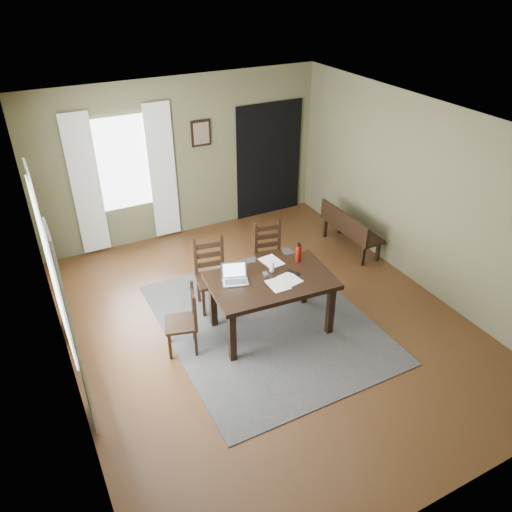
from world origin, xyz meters
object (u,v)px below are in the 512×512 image
dining_table (272,286)px  chair_back_right (270,255)px  chair_back_left (212,276)px  bench (349,227)px  chair_end (185,321)px  water_bottle (298,253)px  laptop (235,276)px

dining_table → chair_back_right: size_ratio=1.70×
dining_table → chair_back_right: chair_back_right is taller
chair_back_left → chair_back_right: 1.01m
chair_back_left → chair_back_right: (1.00, 0.15, -0.02)m
dining_table → bench: bearing=34.8°
chair_end → water_bottle: 1.73m
water_bottle → bench: bearing=32.1°
dining_table → water_bottle: size_ratio=6.03×
bench → laptop: 2.82m
bench → water_bottle: 1.99m
chair_end → chair_back_left: 0.97m
chair_back_left → water_bottle: (1.00, -0.62, 0.42)m
chair_back_left → chair_back_right: bearing=18.8°
dining_table → chair_back_left: 0.99m
chair_end → dining_table: bearing=99.0°
chair_end → laptop: (0.72, 0.06, 0.41)m
chair_back_left → water_bottle: 1.25m
chair_back_right → bench: 1.66m
chair_back_right → water_bottle: size_ratio=3.54×
laptop → water_bottle: (0.94, 0.03, 0.07)m
laptop → water_bottle: water_bottle is taller
bench → laptop: (-2.58, -1.05, 0.43)m
bench → laptop: bearing=112.2°
chair_end → chair_back_right: chair_back_right is taller
chair_end → laptop: size_ratio=2.36×
dining_table → laptop: bearing=158.9°
dining_table → chair_back_right: (0.52, 0.99, -0.22)m
dining_table → chair_end: bearing=177.5°
dining_table → water_bottle: 0.62m
dining_table → chair_back_left: (-0.47, 0.85, -0.20)m
laptop → water_bottle: bearing=19.4°
chair_end → chair_back_right: (1.66, 0.85, 0.03)m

